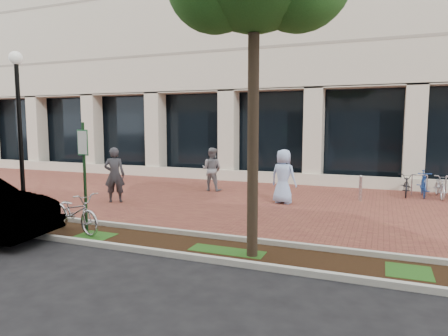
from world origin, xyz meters
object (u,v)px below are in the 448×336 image
at_px(parking_sign, 84,164).
at_px(pedestrian_right, 283,177).
at_px(bollard, 360,188).
at_px(bike_rack_cluster, 440,185).
at_px(pedestrian_left, 115,175).
at_px(pedestrian_mid, 212,169).
at_px(locked_bicycle, 74,212).
at_px(lamppost, 20,126).

bearing_deg(parking_sign, pedestrian_right, 61.35).
height_order(pedestrian_right, bollard, pedestrian_right).
relative_size(parking_sign, bike_rack_cluster, 0.91).
height_order(parking_sign, pedestrian_left, parking_sign).
relative_size(pedestrian_left, bike_rack_cluster, 0.64).
bearing_deg(pedestrian_mid, parking_sign, 87.37).
bearing_deg(bike_rack_cluster, bollard, -150.64).
bearing_deg(bollard, pedestrian_mid, 179.62).
xyz_separation_m(locked_bicycle, pedestrian_mid, (0.70, 6.86, 0.36)).
height_order(locked_bicycle, bollard, locked_bicycle).
height_order(locked_bicycle, pedestrian_mid, pedestrian_mid).
bearing_deg(parking_sign, pedestrian_left, 122.62).
bearing_deg(pedestrian_left, bollard, 177.03).
relative_size(lamppost, locked_bicycle, 2.42).
relative_size(parking_sign, pedestrian_right, 1.48).
height_order(lamppost, pedestrian_right, lamppost).
bearing_deg(lamppost, pedestrian_mid, 63.36).
bearing_deg(locked_bicycle, lamppost, 90.15).
height_order(lamppost, pedestrian_left, lamppost).
relative_size(pedestrian_mid, pedestrian_right, 0.95).
bearing_deg(bollard, parking_sign, -132.15).
xyz_separation_m(pedestrian_left, pedestrian_right, (5.35, 1.93, -0.03)).
bearing_deg(locked_bicycle, pedestrian_right, -20.73).
bearing_deg(locked_bicycle, bike_rack_cluster, -31.16).
bearing_deg(parking_sign, lamppost, 174.80).
distance_m(pedestrian_left, pedestrian_right, 5.68).
xyz_separation_m(pedestrian_mid, pedestrian_right, (3.24, -1.47, 0.05)).
relative_size(locked_bicycle, bollard, 2.11).
height_order(pedestrian_right, bike_rack_cluster, pedestrian_right).
distance_m(lamppost, pedestrian_right, 8.10).
bearing_deg(pedestrian_left, pedestrian_mid, -148.33).
distance_m(locked_bicycle, pedestrian_left, 3.77).
distance_m(lamppost, pedestrian_left, 3.41).
height_order(pedestrian_left, pedestrian_right, pedestrian_left).
bearing_deg(pedestrian_right, bike_rack_cluster, -135.06).
height_order(pedestrian_mid, bike_rack_cluster, pedestrian_mid).
relative_size(lamppost, pedestrian_right, 2.54).
relative_size(pedestrian_right, bike_rack_cluster, 0.62).
relative_size(locked_bicycle, pedestrian_mid, 1.11).
xyz_separation_m(parking_sign, pedestrian_left, (-1.65, 3.35, -0.75)).
xyz_separation_m(lamppost, pedestrian_mid, (3.11, 6.20, -1.74)).
bearing_deg(pedestrian_mid, locked_bicycle, 85.38).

